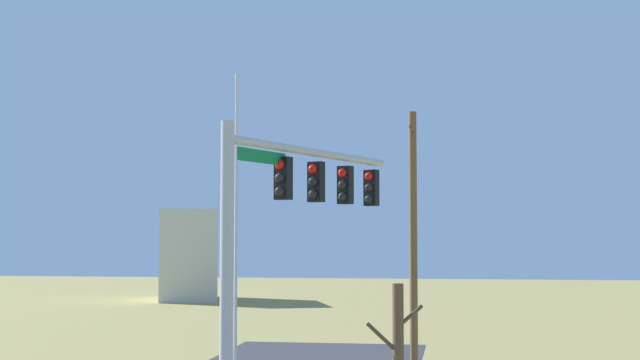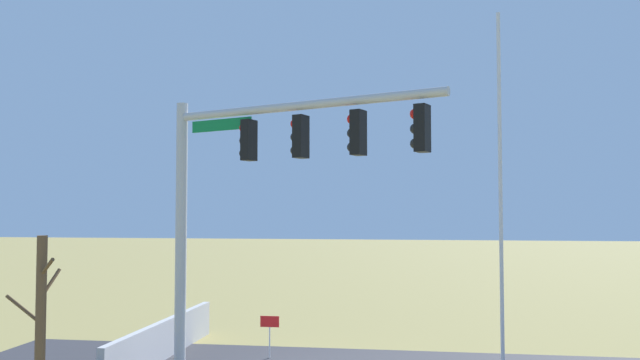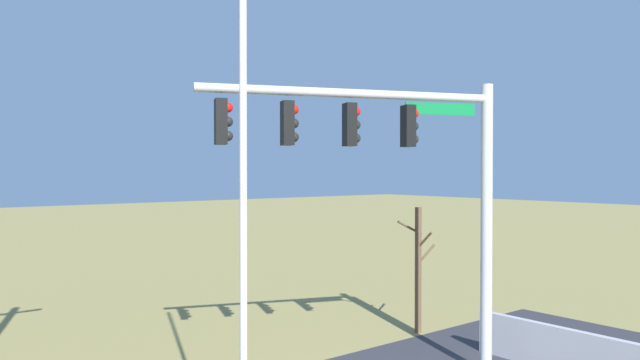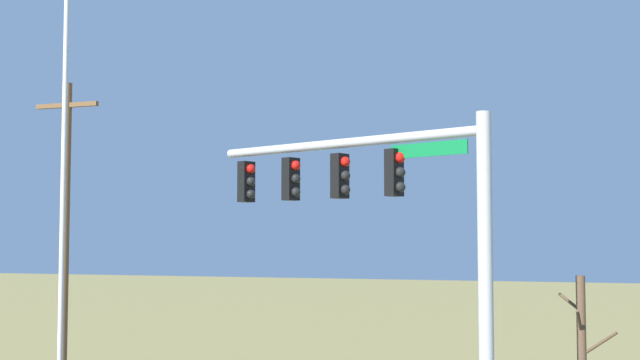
# 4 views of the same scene
# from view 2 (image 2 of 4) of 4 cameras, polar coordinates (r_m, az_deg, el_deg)

# --- Properties ---
(retaining_fence) EXTENTS (0.20, 7.64, 1.11)m
(retaining_fence) POSITION_cam_2_polar(r_m,az_deg,el_deg) (19.60, -13.79, -13.72)
(retaining_fence) COLOR #A8A8AD
(retaining_fence) RESTS_ON ground_plane
(signal_mast) EXTENTS (6.63, 2.81, 7.01)m
(signal_mast) POSITION_cam_2_polar(r_m,az_deg,el_deg) (14.85, -5.94, 0.22)
(signal_mast) COLOR #B2B5BA
(signal_mast) RESTS_ON ground_plane
(flagpole) EXTENTS (0.10, 0.10, 9.53)m
(flagpole) POSITION_cam_2_polar(r_m,az_deg,el_deg) (17.19, 15.88, -1.13)
(flagpole) COLOR silver
(flagpole) RESTS_ON ground_plane
(bare_tree) EXTENTS (1.27, 1.02, 3.81)m
(bare_tree) POSITION_cam_2_polar(r_m,az_deg,el_deg) (13.94, -23.79, -12.18)
(bare_tree) COLOR brown
(bare_tree) RESTS_ON ground_plane
(open_sign) EXTENTS (0.56, 0.04, 1.22)m
(open_sign) POSITION_cam_2_polar(r_m,az_deg,el_deg) (19.14, -4.53, -12.99)
(open_sign) COLOR silver
(open_sign) RESTS_ON ground_plane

